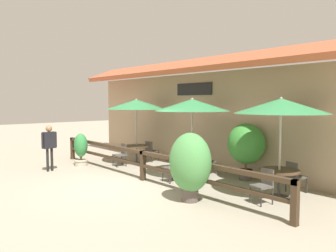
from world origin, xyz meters
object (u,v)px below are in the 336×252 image
object	(u,v)px
chair_near_streetside	(121,154)
pedestrian	(49,142)
chair_far_wallside	(295,175)
chair_middle_wallside	(207,161)
chair_near_wallside	(151,150)
dining_table_far	(279,175)
dining_table_near	(137,149)
potted_plant_tall_tropical	(190,164)
potted_plant_small_flowering	(246,145)
chair_far_streetside	(263,184)
patio_umbrella_far	(281,106)
patio_umbrella_near	(136,104)
chair_middle_streetside	(173,166)
patio_umbrella_middle	(192,105)
potted_plant_entrance_palm	(81,149)
dining_table_middle	(192,160)

from	to	relation	value
chair_near_streetside	pedestrian	size ratio (longest dim) A/B	0.52
chair_far_wallside	chair_middle_wallside	bearing A→B (deg)	14.71
chair_near_wallside	dining_table_far	bearing A→B (deg)	166.79
dining_table_near	chair_near_streetside	xyz separation A→B (m)	(-0.01, -0.75, -0.11)
potted_plant_tall_tropical	chair_near_streetside	bearing A→B (deg)	166.71
chair_near_streetside	potted_plant_small_flowering	bearing A→B (deg)	28.94
chair_far_streetside	potted_plant_tall_tropical	world-z (taller)	potted_plant_tall_tropical
dining_table_near	patio_umbrella_far	world-z (taller)	patio_umbrella_far
dining_table_near	chair_far_streetside	world-z (taller)	chair_far_streetside
chair_middle_wallside	chair_far_wallside	size ratio (longest dim) A/B	1.00
patio_umbrella_near	chair_near_streetside	size ratio (longest dim) A/B	3.06
patio_umbrella_near	dining_table_far	xyz separation A→B (m)	(6.30, 0.06, -1.81)
chair_middle_streetside	pedestrian	size ratio (longest dim) A/B	0.52
chair_middle_wallside	patio_umbrella_far	size ratio (longest dim) A/B	0.33
chair_near_streetside	patio_umbrella_far	bearing A→B (deg)	15.39
patio_umbrella_far	chair_far_wallside	distance (m)	2.06
patio_umbrella_far	pedestrian	xyz separation A→B (m)	(-7.21, -3.27, -1.34)
dining_table_near	potted_plant_tall_tropical	xyz separation A→B (m)	(4.99, -1.93, 0.37)
chair_near_streetside	patio_umbrella_far	xyz separation A→B (m)	(6.31, 0.81, 1.92)
chair_near_wallside	potted_plant_tall_tropical	size ratio (longest dim) A/B	0.49
dining_table_near	potted_plant_small_flowering	size ratio (longest dim) A/B	0.57
chair_near_wallside	chair_far_wallside	distance (m)	6.35
patio_umbrella_middle	patio_umbrella_far	world-z (taller)	same
chair_near_streetside	chair_middle_streetside	xyz separation A→B (m)	(3.18, -0.13, 0.00)
patio_umbrella_near	pedestrian	xyz separation A→B (m)	(-0.91, -3.21, -1.34)
chair_far_wallside	pedestrian	world-z (taller)	pedestrian
patio_umbrella_near	potted_plant_entrance_palm	world-z (taller)	patio_umbrella_near
potted_plant_tall_tropical	pedestrian	world-z (taller)	potted_plant_tall_tropical
dining_table_middle	chair_far_streetside	xyz separation A→B (m)	(3.06, -0.59, -0.11)
dining_table_near	chair_middle_wallside	size ratio (longest dim) A/B	1.20
chair_near_wallside	chair_middle_streetside	size ratio (longest dim) A/B	1.00
chair_middle_streetside	chair_far_wallside	distance (m)	3.59
patio_umbrella_far	potted_plant_tall_tropical	world-z (taller)	patio_umbrella_far
dining_table_middle	potted_plant_entrance_palm	world-z (taller)	potted_plant_entrance_palm
patio_umbrella_near	dining_table_near	distance (m)	1.81
patio_umbrella_near	dining_table_middle	bearing A→B (deg)	-1.68
dining_table_far	pedestrian	bearing A→B (deg)	-155.61
chair_middle_streetside	dining_table_far	distance (m)	3.27
chair_middle_streetside	chair_middle_wallside	world-z (taller)	same
potted_plant_tall_tropical	patio_umbrella_near	bearing A→B (deg)	158.90
chair_middle_streetside	dining_table_far	xyz separation A→B (m)	(3.13, 0.94, 0.11)
chair_near_streetside	potted_plant_entrance_palm	world-z (taller)	potted_plant_entrance_palm
chair_middle_wallside	potted_plant_tall_tropical	xyz separation A→B (m)	(1.78, -2.61, 0.48)
patio_umbrella_far	chair_far_streetside	distance (m)	2.06
chair_middle_streetside	patio_umbrella_middle	bearing A→B (deg)	89.26
chair_middle_streetside	chair_middle_wallside	size ratio (longest dim) A/B	1.00
patio_umbrella_middle	dining_table_middle	distance (m)	1.81
patio_umbrella_middle	chair_far_streetside	world-z (taller)	patio_umbrella_middle
potted_plant_small_flowering	pedestrian	distance (m)	6.92
potted_plant_entrance_palm	potted_plant_small_flowering	world-z (taller)	potted_plant_small_flowering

